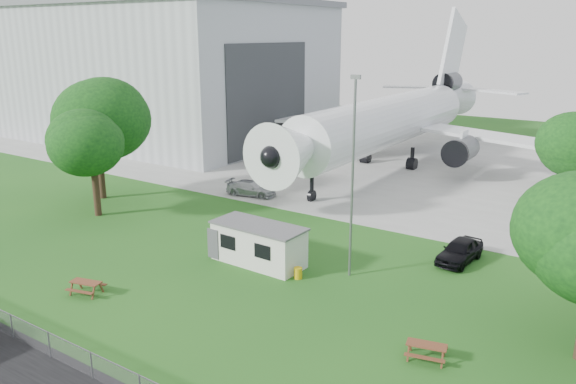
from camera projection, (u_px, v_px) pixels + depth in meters
The scene contains 14 objects.
ground at pixel (181, 279), 33.93m from camera, with size 160.00×160.00×0.00m, color #2E6E20.
concrete_apron at pixel (415, 163), 64.36m from camera, with size 120.00×46.00×0.03m, color #B7B7B2.
hangar at pixel (162, 69), 80.43m from camera, with size 43.00×31.00×18.55m.
airliner at pixel (393, 118), 62.28m from camera, with size 46.36×47.73×17.69m.
site_cabin at pixel (259, 244), 35.99m from camera, with size 6.79×2.90×2.62m.
picnic_west at pixel (87, 294), 32.05m from camera, with size 1.80×1.50×0.76m, color brown, non-canonical shape.
picnic_east at pixel (426, 359), 25.63m from camera, with size 1.80×1.50×0.76m, color brown, non-canonical shape.
fence at pixel (38, 351), 26.32m from camera, with size 58.00×0.04×1.30m, color gray.
lamp_mast at pixel (352, 181), 32.89m from camera, with size 0.16×0.16×12.00m, color slate.
tree_west_big at pixel (96, 118), 48.79m from camera, with size 8.56×8.56×11.49m.
tree_west_small at pixel (92, 144), 44.31m from camera, with size 6.10×6.10×9.01m.
tree_far_apron at pixel (575, 147), 45.84m from camera, with size 6.12×6.12×8.46m.
car_ne_hatch at pixel (460, 251), 36.34m from camera, with size 1.79×4.46×1.52m, color black.
car_apron_van at pixel (251, 188), 51.27m from camera, with size 1.90×4.67×1.35m, color #AFB2B7.
Camera 1 is at (22.67, -22.39, 14.34)m, focal length 35.00 mm.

